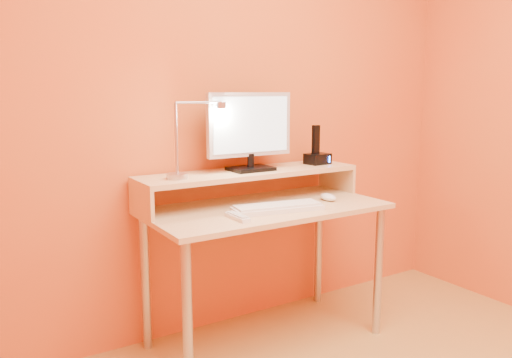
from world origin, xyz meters
TOP-DOWN VIEW (x-y plane):
  - wall_back at (0.00, 1.50)m, footprint 3.00×0.04m
  - desk_leg_fl at (-0.55, 0.93)m, footprint 0.04×0.04m
  - desk_leg_fr at (0.55, 0.93)m, footprint 0.04×0.04m
  - desk_leg_bl at (-0.55, 1.43)m, footprint 0.04×0.04m
  - desk_leg_br at (0.55, 1.43)m, footprint 0.04×0.04m
  - desk_lower at (0.00, 1.18)m, footprint 1.20×0.60m
  - shelf_riser_left at (-0.59, 1.33)m, footprint 0.02×0.30m
  - shelf_riser_right at (0.59, 1.33)m, footprint 0.02×0.30m
  - desk_shelf at (0.00, 1.33)m, footprint 1.20×0.30m
  - monitor_foot at (0.00, 1.33)m, footprint 0.22×0.16m
  - monitor_neck at (0.00, 1.33)m, footprint 0.04×0.04m
  - monitor_panel at (0.00, 1.34)m, footprint 0.48×0.04m
  - monitor_back at (0.00, 1.36)m, footprint 0.43×0.02m
  - monitor_screen at (0.00, 1.32)m, footprint 0.43×0.01m
  - lamp_base at (-0.42, 1.30)m, footprint 0.10×0.10m
  - lamp_post at (-0.42, 1.30)m, footprint 0.01×0.01m
  - lamp_arm at (-0.30, 1.30)m, footprint 0.24×0.01m
  - lamp_head at (-0.18, 1.30)m, footprint 0.04×0.04m
  - lamp_bulb at (-0.18, 1.30)m, footprint 0.03×0.03m
  - phone_dock at (0.45, 1.33)m, footprint 0.14×0.11m
  - phone_handset at (0.43, 1.33)m, footprint 0.04×0.03m
  - phone_led at (0.49, 1.28)m, footprint 0.01×0.00m
  - keyboard at (-0.00, 1.07)m, footprint 0.46×0.22m
  - mouse at (0.35, 1.11)m, footprint 0.07×0.12m
  - remote_control at (-0.25, 1.03)m, footprint 0.04×0.17m

SIDE VIEW (x-z plane):
  - desk_leg_fl at x=-0.55m, z-range 0.00..0.69m
  - desk_leg_fr at x=0.55m, z-range 0.00..0.69m
  - desk_leg_bl at x=-0.55m, z-range 0.00..0.69m
  - desk_leg_br at x=0.55m, z-range 0.00..0.69m
  - desk_lower at x=0.00m, z-range 0.70..0.72m
  - remote_control at x=-0.25m, z-range 0.72..0.74m
  - keyboard at x=0.00m, z-range 0.72..0.74m
  - mouse at x=0.35m, z-range 0.72..0.76m
  - shelf_riser_left at x=-0.59m, z-range 0.72..0.85m
  - shelf_riser_right at x=0.59m, z-range 0.72..0.85m
  - desk_shelf at x=0.00m, z-range 0.86..0.88m
  - monitor_foot at x=0.00m, z-range 0.88..0.90m
  - lamp_base at x=-0.42m, z-range 0.88..0.90m
  - phone_dock at x=0.45m, z-range 0.88..0.94m
  - phone_led at x=0.49m, z-range 0.89..0.93m
  - monitor_neck at x=0.00m, z-range 0.90..0.97m
  - phone_handset at x=0.43m, z-range 0.94..1.10m
  - lamp_post at x=-0.42m, z-range 0.91..1.24m
  - monitor_panel at x=0.00m, z-range 0.96..1.28m
  - monitor_back at x=0.00m, z-range 0.98..1.26m
  - monitor_screen at x=0.00m, z-range 0.98..1.26m
  - lamp_bulb at x=-0.18m, z-range 1.20..1.21m
  - lamp_head at x=-0.18m, z-range 1.21..1.24m
  - lamp_arm at x=-0.30m, z-range 1.23..1.24m
  - wall_back at x=0.00m, z-range 0.00..2.50m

